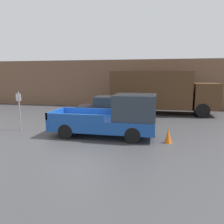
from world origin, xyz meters
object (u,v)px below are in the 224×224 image
at_px(car, 113,109).
at_px(pickup_truck, 115,117).
at_px(parking_sign, 19,109).
at_px(delivery_truck, 159,91).
at_px(traffic_cone, 168,136).

bearing_deg(car, pickup_truck, -77.42).
bearing_deg(pickup_truck, car, 102.58).
bearing_deg(parking_sign, car, 36.97).
height_order(pickup_truck, car, pickup_truck).
xyz_separation_m(car, parking_sign, (-4.60, -3.46, 0.37)).
bearing_deg(delivery_truck, car, -128.86).
bearing_deg(delivery_truck, pickup_truck, -106.46).
distance_m(pickup_truck, traffic_cone, 2.74).
height_order(pickup_truck, traffic_cone, pickup_truck).
distance_m(parking_sign, traffic_cone, 8.09).
distance_m(pickup_truck, delivery_truck, 7.65).
bearing_deg(traffic_cone, delivery_truck, 93.23).
relative_size(pickup_truck, delivery_truck, 0.65).
relative_size(pickup_truck, parking_sign, 2.43).
xyz_separation_m(delivery_truck, parking_sign, (-7.56, -7.14, -0.59)).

